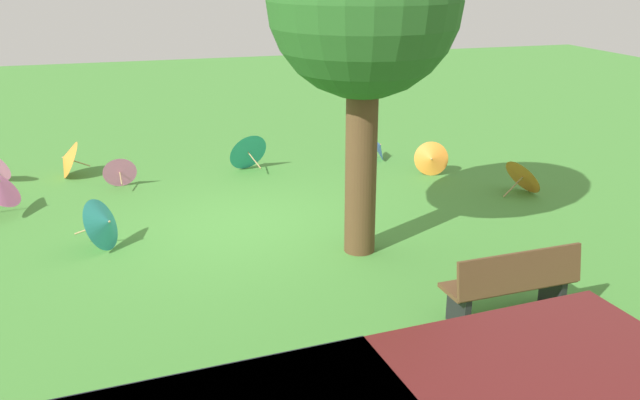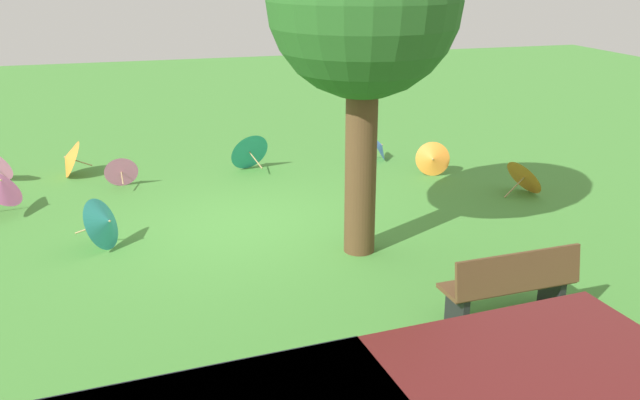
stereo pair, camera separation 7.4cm
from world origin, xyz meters
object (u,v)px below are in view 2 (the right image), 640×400
Objects in this scene: parasol_orange_1 at (69,158)px; parasol_orange_2 at (433,159)px; parasol_blue_0 at (380,146)px; parasol_teal_0 at (105,223)px; shade_tree at (364,6)px; parasol_orange_3 at (526,175)px; parasol_teal_1 at (248,150)px; park_bench at (511,284)px; parasol_pink_0 at (121,171)px.

parasol_orange_2 is (-6.76, 1.91, -0.03)m from parasol_orange_1.
parasol_teal_0 is (5.48, 3.28, 0.09)m from parasol_blue_0.
parasol_orange_3 is at bearing -156.86° from shade_tree.
parasol_orange_3 is (-1.71, 2.82, 0.05)m from parasol_blue_0.
parasol_orange_2 is (-0.58, 1.35, 0.04)m from parasol_blue_0.
parasol_teal_1 is at bearing -80.06° from shade_tree.
park_bench is 2.61× the size of parasol_pink_0.
parasol_teal_0 is at bearing 51.16° from parasol_teal_1.
parasol_orange_2 is at bearing -52.25° from parasol_orange_3.
parasol_teal_1 is (-2.70, -3.36, 0.01)m from parasol_teal_0.
parasol_blue_0 is 0.99× the size of parasol_orange_2.
parasol_pink_0 is 0.73× the size of parasol_orange_3.
parasol_teal_0 is 0.98× the size of parasol_teal_1.
parasol_teal_0 is 1.14× the size of parasol_orange_1.
shade_tree reaches higher than park_bench.
parasol_orange_2 is (-6.06, -1.93, -0.05)m from parasol_teal_0.
parasol_blue_0 is 2.78m from parasol_teal_1.
parasol_blue_0 is at bearing -58.68° from parasol_orange_3.
parasol_teal_1 is (-3.40, 0.48, 0.04)m from parasol_orange_1.
parasol_orange_1 is 8.59m from parasol_orange_3.
parasol_orange_1 is (6.18, -0.56, 0.07)m from parasol_blue_0.
parasol_orange_2 is at bearing 113.16° from parasol_blue_0.
park_bench reaches higher than parasol_orange_2.
parasol_orange_3 is (-1.14, 1.47, 0.01)m from parasol_orange_2.
parasol_blue_0 is at bearing 178.33° from parasol_teal_1.
park_bench is 7.12m from parasol_teal_1.
park_bench is 6.89m from parasol_blue_0.
parasol_pink_0 is (5.23, 0.36, 0.01)m from parasol_blue_0.
parasol_teal_0 is 6.36m from parasol_orange_2.
parasol_orange_1 reaches higher than parasol_pink_0.
park_bench is at bearing 104.39° from parasol_teal_1.
parasol_orange_1 is at bearing -54.96° from park_bench.
shade_tree is at bearing 49.92° from parasol_orange_2.
parasol_orange_2 is at bearing -162.34° from parasol_teal_0.
parasol_teal_1 is (1.77, -6.90, -0.06)m from park_bench.
parasol_orange_1 is at bearing -44.04° from parasol_pink_0.
parasol_pink_0 is at bearing 3.93° from parasol_blue_0.
parasol_orange_3 is at bearing 160.51° from parasol_pink_0.
park_bench reaches higher than parasol_teal_1.
parasol_pink_0 is at bearing -9.66° from parasol_orange_2.
parasol_orange_1 is at bearing -5.20° from parasol_blue_0.
parasol_pink_0 is 0.68× the size of parasol_teal_1.
parasol_teal_0 is at bearing 100.32° from parasol_orange_1.
parasol_orange_2 is (-1.59, -5.47, -0.13)m from park_bench.
park_bench is at bearing 112.19° from shade_tree.
parasol_teal_1 is at bearing -1.67° from parasol_blue_0.
shade_tree is 5.54× the size of parasol_orange_3.
parasol_orange_2 is at bearing -130.08° from shade_tree.
park_bench is 1.89× the size of parasol_orange_3.
parasol_blue_0 is (-1.99, -4.40, -3.12)m from shade_tree.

